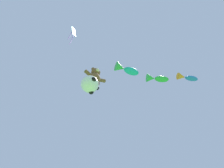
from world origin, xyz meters
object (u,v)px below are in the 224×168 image
fish_kite_cobalt (186,78)px  diamond_kite (73,33)px  teddy_bear_kite (95,76)px  fish_kite_teal (126,69)px  fish_kite_emerald (156,79)px  soccer_ball_kite (90,84)px

fish_kite_cobalt → diamond_kite: bearing=163.1°
teddy_bear_kite → fish_kite_teal: size_ratio=0.84×
fish_kite_teal → diamond_kite: diamond_kite is taller
fish_kite_emerald → soccer_ball_kite: bearing=164.8°
teddy_bear_kite → soccer_ball_kite: bearing=-146.0°
teddy_bear_kite → fish_kite_teal: bearing=-23.2°
fish_kite_teal → diamond_kite: size_ratio=0.68×
fish_kite_teal → soccer_ball_kite: bearing=165.5°
soccer_ball_kite → fish_kite_cobalt: (6.68, -2.56, 2.88)m
fish_kite_teal → fish_kite_cobalt: size_ratio=1.14×
teddy_bear_kite → fish_kite_emerald: fish_kite_emerald is taller
teddy_bear_kite → soccer_ball_kite: (-0.36, -0.25, -1.41)m
fish_kite_teal → diamond_kite: bearing=171.0°
fish_kite_teal → fish_kite_emerald: (2.36, -0.67, -0.14)m
fish_kite_cobalt → diamond_kite: size_ratio=0.59×
fish_kite_emerald → diamond_kite: 7.37m
teddy_bear_kite → fish_kite_emerald: size_ratio=0.92×
teddy_bear_kite → fish_kite_cobalt: bearing=-24.0°
soccer_ball_kite → diamond_kite: 5.64m
teddy_bear_kite → fish_kite_cobalt: size_ratio=0.96×
teddy_bear_kite → fish_kite_cobalt: fish_kite_cobalt is taller
fish_kite_emerald → fish_kite_teal: bearing=164.1°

